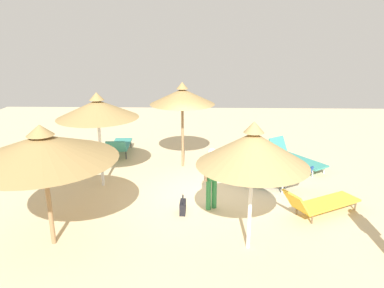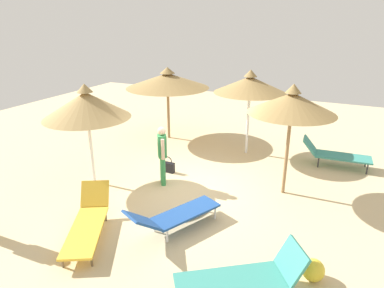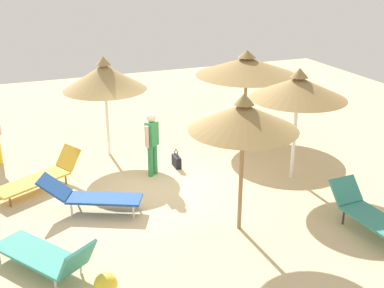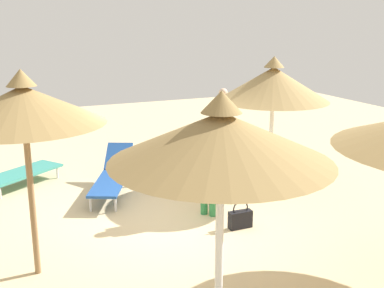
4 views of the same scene
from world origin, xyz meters
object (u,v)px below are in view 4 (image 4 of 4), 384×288
at_px(parasol_umbrella_far_left, 23,105).
at_px(person_standing_center, 209,166).
at_px(person_standing_far_right, 223,116).
at_px(handbag, 240,218).
at_px(lounge_chair_front, 11,173).
at_px(parasol_umbrella_far_right, 221,137).
at_px(lounge_chair_near_right, 113,175).
at_px(parasol_umbrella_near_left, 273,84).
at_px(lounge_chair_edge, 169,158).

relative_size(parasol_umbrella_far_left, person_standing_center, 1.74).
distance_m(person_standing_far_right, handbag, 4.81).
relative_size(parasol_umbrella_far_left, lounge_chair_front, 1.37).
xyz_separation_m(person_standing_far_right, person_standing_center, (3.64, -2.15, -0.04)).
xyz_separation_m(parasol_umbrella_far_right, lounge_chair_near_right, (-4.97, 0.11, -1.91)).
bearing_deg(person_standing_center, parasol_umbrella_far_left, -73.83).
bearing_deg(parasol_umbrella_near_left, person_standing_center, -67.20).
bearing_deg(lounge_chair_near_right, parasol_umbrella_far_right, -1.25).
relative_size(lounge_chair_front, handbag, 4.21).
xyz_separation_m(lounge_chair_near_right, handbag, (2.52, 1.54, -0.22)).
relative_size(parasol_umbrella_far_left, lounge_chair_near_right, 1.29).
height_order(lounge_chair_front, handbag, lounge_chair_front).
relative_size(lounge_chair_near_right, lounge_chair_edge, 1.02).
bearing_deg(handbag, person_standing_far_right, 156.50).
height_order(parasol_umbrella_near_left, person_standing_center, parasol_umbrella_near_left).
xyz_separation_m(person_standing_far_right, handbag, (4.35, -1.89, -0.80)).
bearing_deg(lounge_chair_front, lounge_chair_edge, 86.51).
distance_m(lounge_chair_near_right, lounge_chair_edge, 1.77).
distance_m(parasol_umbrella_far_right, person_standing_center, 3.72).
relative_size(parasol_umbrella_far_right, handbag, 5.61).
relative_size(parasol_umbrella_far_right, parasol_umbrella_near_left, 1.01).
bearing_deg(parasol_umbrella_far_left, lounge_chair_front, -178.56).
height_order(lounge_chair_near_right, lounge_chair_edge, lounge_chair_near_right).
height_order(parasol_umbrella_near_left, lounge_chair_near_right, parasol_umbrella_near_left).
bearing_deg(handbag, lounge_chair_near_right, -148.60).
xyz_separation_m(lounge_chair_near_right, person_standing_center, (1.81, 1.29, 0.54)).
bearing_deg(parasol_umbrella_far_left, person_standing_center, 106.17).
relative_size(lounge_chair_front, person_standing_far_right, 1.21).
xyz_separation_m(lounge_chair_near_right, lounge_chair_edge, (-0.86, 1.54, -0.06)).
bearing_deg(parasol_umbrella_far_right, person_standing_center, 156.20).
relative_size(parasol_umbrella_far_right, person_standing_center, 1.70).
distance_m(lounge_chair_near_right, person_standing_far_right, 3.93).
height_order(person_standing_center, handbag, person_standing_center).
distance_m(parasol_umbrella_near_left, parasol_umbrella_far_left, 5.08).
bearing_deg(person_standing_center, parasol_umbrella_far_right, -23.80).
distance_m(lounge_chair_edge, person_standing_center, 2.75).
xyz_separation_m(lounge_chair_front, person_standing_far_right, (-0.76, 5.30, 0.63)).
distance_m(parasol_umbrella_far_right, parasol_umbrella_near_left, 5.01).
distance_m(lounge_chair_front, person_standing_center, 4.31).
bearing_deg(person_standing_far_right, lounge_chair_front, -81.83).
height_order(parasol_umbrella_far_right, lounge_chair_front, parasol_umbrella_far_right).
xyz_separation_m(person_standing_center, handbag, (0.72, 0.25, -0.76)).
height_order(parasol_umbrella_near_left, person_standing_far_right, parasol_umbrella_near_left).
relative_size(parasol_umbrella_near_left, handbag, 5.55).
bearing_deg(handbag, lounge_chair_front, -136.49).
distance_m(lounge_chair_front, person_standing_far_right, 5.40).
height_order(parasol_umbrella_far_left, person_standing_far_right, parasol_umbrella_far_left).
bearing_deg(lounge_chair_front, parasol_umbrella_near_left, 66.45).
bearing_deg(parasol_umbrella_far_left, lounge_chair_near_right, 146.63).
relative_size(parasol_umbrella_near_left, person_standing_center, 1.68).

